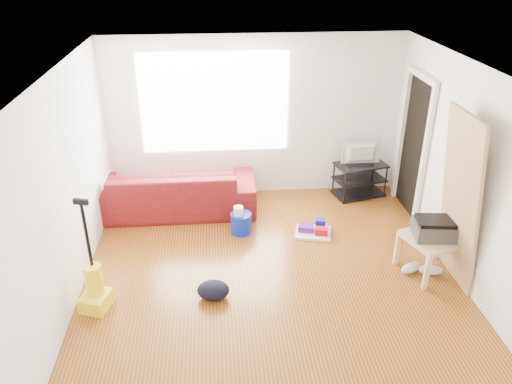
{
  "coord_description": "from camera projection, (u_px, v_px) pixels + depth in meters",
  "views": [
    {
      "loc": [
        -0.61,
        -4.77,
        3.67
      ],
      "look_at": [
        -0.14,
        0.6,
        0.94
      ],
      "focal_mm": 35.0,
      "sensor_mm": 36.0,
      "label": 1
    }
  ],
  "objects": [
    {
      "name": "bucket",
      "position": [
        241.0,
        232.0,
        7.02
      ],
      "size": [
        0.33,
        0.33,
        0.29
      ],
      "primitive_type": "cylinder",
      "rotation": [
        0.0,
        0.0,
        -0.11
      ],
      "color": "#0B27AD",
      "rests_on": "ground"
    },
    {
      "name": "sneakers",
      "position": [
        421.0,
        269.0,
        6.13
      ],
      "size": [
        0.54,
        0.28,
        0.12
      ],
      "rotation": [
        0.0,
        0.0,
        -0.02
      ],
      "color": "silver",
      "rests_on": "ground"
    },
    {
      "name": "printer",
      "position": [
        434.0,
        228.0,
        5.94
      ],
      "size": [
        0.5,
        0.41,
        0.24
      ],
      "rotation": [
        0.0,
        0.0,
        -0.12
      ],
      "color": "#353535",
      "rests_on": "side_table"
    },
    {
      "name": "tv_stand",
      "position": [
        359.0,
        179.0,
        7.92
      ],
      "size": [
        0.86,
        0.62,
        0.54
      ],
      "rotation": [
        0.0,
        0.0,
        0.24
      ],
      "color": "black",
      "rests_on": "ground"
    },
    {
      "name": "vacuum",
      "position": [
        95.0,
        288.0,
        5.49
      ],
      "size": [
        0.36,
        0.39,
        1.33
      ],
      "rotation": [
        0.0,
        0.0,
        -0.3
      ],
      "color": "#F7F215",
      "rests_on": "ground"
    },
    {
      "name": "tv",
      "position": [
        362.0,
        154.0,
        7.73
      ],
      "size": [
        0.61,
        0.08,
        0.35
      ],
      "primitive_type": "imported",
      "rotation": [
        0.0,
        0.0,
        3.14
      ],
      "color": "black",
      "rests_on": "tv_stand"
    },
    {
      "name": "backpack",
      "position": [
        214.0,
        297.0,
        5.74
      ],
      "size": [
        0.4,
        0.33,
        0.2
      ],
      "primitive_type": "ellipsoid",
      "rotation": [
        0.0,
        0.0,
        -0.1
      ],
      "color": "black",
      "rests_on": "ground"
    },
    {
      "name": "room",
      "position": [
        279.0,
        185.0,
        5.52
      ],
      "size": [
        4.51,
        5.01,
        2.51
      ],
      "color": "#543214",
      "rests_on": "ground"
    },
    {
      "name": "cleaning_tray",
      "position": [
        314.0,
        230.0,
        6.96
      ],
      "size": [
        0.56,
        0.49,
        0.17
      ],
      "rotation": [
        0.0,
        0.0,
        -0.23
      ],
      "color": "silver",
      "rests_on": "ground"
    },
    {
      "name": "toilet_paper",
      "position": [
        239.0,
        220.0,
        6.9
      ],
      "size": [
        0.13,
        0.13,
        0.12
      ],
      "primitive_type": "cylinder",
      "color": "white",
      "rests_on": "bucket"
    },
    {
      "name": "door_panel",
      "position": [
        445.0,
        276.0,
        6.11
      ],
      "size": [
        0.26,
        0.83,
        2.08
      ],
      "primitive_type": "cube",
      "rotation": [
        0.0,
        -0.1,
        0.0
      ],
      "color": "#A27A58",
      "rests_on": "ground"
    },
    {
      "name": "side_table",
      "position": [
        432.0,
        242.0,
        6.03
      ],
      "size": [
        0.76,
        0.76,
        0.49
      ],
      "rotation": [
        0.0,
        0.0,
        0.33
      ],
      "color": "beige",
      "rests_on": "ground"
    },
    {
      "name": "sofa",
      "position": [
        176.0,
        210.0,
        7.59
      ],
      "size": [
        2.39,
        0.93,
        0.7
      ],
      "primitive_type": "imported",
      "rotation": [
        0.0,
        0.0,
        3.14
      ],
      "color": "#540912",
      "rests_on": "ground"
    }
  ]
}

